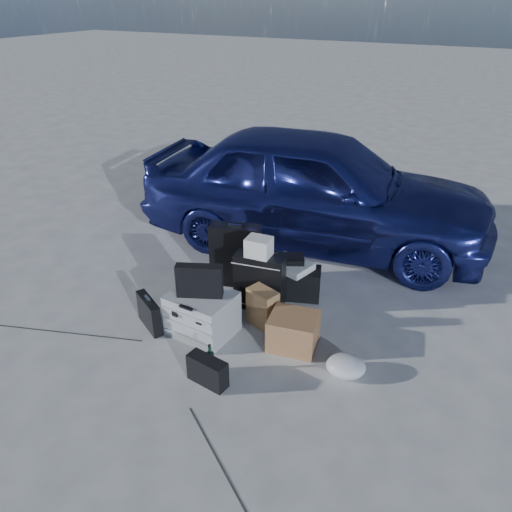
{
  "coord_description": "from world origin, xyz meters",
  "views": [
    {
      "loc": [
        2.09,
        -3.12,
        3.0
      ],
      "look_at": [
        0.02,
        0.85,
        0.59
      ],
      "focal_mm": 35.0,
      "sensor_mm": 36.0,
      "label": 1
    }
  ],
  "objects_px": {
    "car": "(316,188)",
    "green_bottle": "(210,359)",
    "briefcase": "(149,313)",
    "pelican_case": "(202,314)",
    "cardboard_box": "(293,331)",
    "suitcase_left": "(235,255)",
    "suitcase_right": "(259,282)",
    "duffel_bag": "(289,282)"
  },
  "relations": [
    {
      "from": "car",
      "to": "green_bottle",
      "type": "bearing_deg",
      "value": 175.78
    },
    {
      "from": "car",
      "to": "green_bottle",
      "type": "distance_m",
      "value": 2.92
    },
    {
      "from": "briefcase",
      "to": "green_bottle",
      "type": "height_order",
      "value": "briefcase"
    },
    {
      "from": "pelican_case",
      "to": "cardboard_box",
      "type": "xyz_separation_m",
      "value": [
        0.87,
        0.21,
        -0.05
      ]
    },
    {
      "from": "suitcase_left",
      "to": "cardboard_box",
      "type": "distance_m",
      "value": 1.3
    },
    {
      "from": "pelican_case",
      "to": "car",
      "type": "bearing_deg",
      "value": 89.19
    },
    {
      "from": "briefcase",
      "to": "suitcase_right",
      "type": "xyz_separation_m",
      "value": [
        0.81,
        0.81,
        0.15
      ]
    },
    {
      "from": "pelican_case",
      "to": "briefcase",
      "type": "xyz_separation_m",
      "value": [
        -0.51,
        -0.18,
        -0.05
      ]
    },
    {
      "from": "pelican_case",
      "to": "suitcase_left",
      "type": "bearing_deg",
      "value": 104.09
    },
    {
      "from": "green_bottle",
      "to": "suitcase_left",
      "type": "bearing_deg",
      "value": 111.19
    },
    {
      "from": "pelican_case",
      "to": "suitcase_right",
      "type": "bearing_deg",
      "value": 69.09
    },
    {
      "from": "pelican_case",
      "to": "duffel_bag",
      "type": "height_order",
      "value": "pelican_case"
    },
    {
      "from": "suitcase_right",
      "to": "cardboard_box",
      "type": "distance_m",
      "value": 0.73
    },
    {
      "from": "suitcase_right",
      "to": "briefcase",
      "type": "bearing_deg",
      "value": -143.98
    },
    {
      "from": "suitcase_right",
      "to": "duffel_bag",
      "type": "height_order",
      "value": "suitcase_right"
    },
    {
      "from": "suitcase_right",
      "to": "green_bottle",
      "type": "bearing_deg",
      "value": -94.9
    },
    {
      "from": "briefcase",
      "to": "suitcase_right",
      "type": "height_order",
      "value": "suitcase_right"
    },
    {
      "from": "suitcase_left",
      "to": "suitcase_right",
      "type": "xyz_separation_m",
      "value": [
        0.47,
        -0.32,
        -0.05
      ]
    },
    {
      "from": "pelican_case",
      "to": "green_bottle",
      "type": "height_order",
      "value": "pelican_case"
    },
    {
      "from": "cardboard_box",
      "to": "briefcase",
      "type": "bearing_deg",
      "value": -164.4
    },
    {
      "from": "pelican_case",
      "to": "suitcase_right",
      "type": "distance_m",
      "value": 0.71
    },
    {
      "from": "car",
      "to": "suitcase_left",
      "type": "bearing_deg",
      "value": 157.79
    },
    {
      "from": "car",
      "to": "green_bottle",
      "type": "height_order",
      "value": "car"
    },
    {
      "from": "car",
      "to": "duffel_bag",
      "type": "xyz_separation_m",
      "value": [
        0.28,
        -1.39,
        -0.58
      ]
    },
    {
      "from": "pelican_case",
      "to": "briefcase",
      "type": "height_order",
      "value": "pelican_case"
    },
    {
      "from": "pelican_case",
      "to": "green_bottle",
      "type": "distance_m",
      "value": 0.6
    },
    {
      "from": "duffel_bag",
      "to": "green_bottle",
      "type": "xyz_separation_m",
      "value": [
        -0.1,
        -1.46,
        -0.03
      ]
    },
    {
      "from": "car",
      "to": "pelican_case",
      "type": "distance_m",
      "value": 2.46
    },
    {
      "from": "car",
      "to": "pelican_case",
      "type": "height_order",
      "value": "car"
    },
    {
      "from": "cardboard_box",
      "to": "green_bottle",
      "type": "xyz_separation_m",
      "value": [
        -0.5,
        -0.67,
        -0.03
      ]
    },
    {
      "from": "suitcase_left",
      "to": "cardboard_box",
      "type": "bearing_deg",
      "value": -52.49
    },
    {
      "from": "suitcase_left",
      "to": "duffel_bag",
      "type": "bearing_deg",
      "value": -12.89
    },
    {
      "from": "duffel_bag",
      "to": "briefcase",
      "type": "bearing_deg",
      "value": -148.66
    },
    {
      "from": "suitcase_left",
      "to": "pelican_case",
      "type": "bearing_deg",
      "value": -96.88
    },
    {
      "from": "pelican_case",
      "to": "briefcase",
      "type": "bearing_deg",
      "value": -157.27
    },
    {
      "from": "briefcase",
      "to": "cardboard_box",
      "type": "relative_size",
      "value": 0.95
    },
    {
      "from": "cardboard_box",
      "to": "green_bottle",
      "type": "bearing_deg",
      "value": -126.43
    },
    {
      "from": "duffel_bag",
      "to": "pelican_case",
      "type": "bearing_deg",
      "value": -134.0
    },
    {
      "from": "suitcase_right",
      "to": "car",
      "type": "bearing_deg",
      "value": 84.07
    },
    {
      "from": "car",
      "to": "cardboard_box",
      "type": "distance_m",
      "value": 2.36
    },
    {
      "from": "duffel_bag",
      "to": "cardboard_box",
      "type": "relative_size",
      "value": 1.52
    },
    {
      "from": "suitcase_right",
      "to": "duffel_bag",
      "type": "relative_size",
      "value": 0.93
    }
  ]
}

